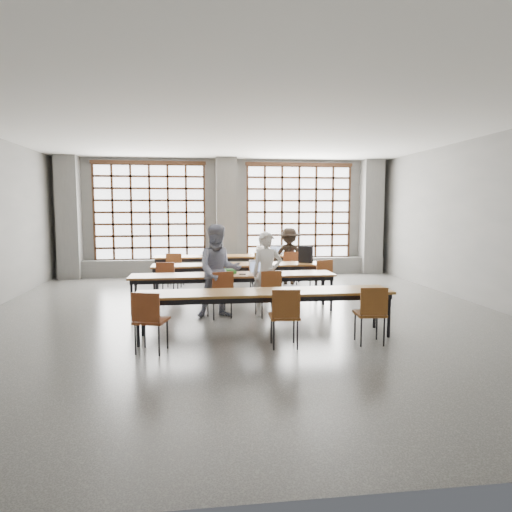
{
  "coord_description": "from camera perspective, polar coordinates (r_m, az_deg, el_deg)",
  "views": [
    {
      "loc": [
        -0.87,
        -8.41,
        2.02
      ],
      "look_at": [
        0.27,
        0.4,
        1.09
      ],
      "focal_mm": 32.0,
      "sensor_mm": 36.0,
      "label": 1
    }
  ],
  "objects": [
    {
      "name": "chair_back_mid",
      "position": [
        11.99,
        0.57,
        -1.12
      ],
      "size": [
        0.47,
        0.48,
        0.88
      ],
      "color": "brown",
      "rests_on": "floor"
    },
    {
      "name": "column_mid",
      "position": [
        13.66,
        -3.72,
        4.85
      ],
      "size": [
        0.6,
        0.55,
        3.5
      ],
      "primitive_type": "cube",
      "color": "#585856",
      "rests_on": "floor"
    },
    {
      "name": "mouse",
      "position": [
        9.1,
        3.1,
        -2.05
      ],
      "size": [
        0.1,
        0.07,
        0.04
      ],
      "primitive_type": "ellipsoid",
      "rotation": [
        0.0,
        0.0,
        -0.07
      ],
      "color": "white",
      "rests_on": "desk_row_c"
    },
    {
      "name": "desk_row_b",
      "position": [
        10.63,
        -2.14,
        -1.34
      ],
      "size": [
        4.0,
        0.7,
        0.73
      ],
      "color": "brown",
      "rests_on": "floor"
    },
    {
      "name": "desk_row_a",
      "position": [
        12.52,
        -3.5,
        -0.24
      ],
      "size": [
        4.0,
        0.7,
        0.73
      ],
      "color": "brown",
      "rests_on": "floor"
    },
    {
      "name": "wall_right",
      "position": [
        10.26,
        27.62,
        3.8
      ],
      "size": [
        0.0,
        11.0,
        11.0
      ],
      "primitive_type": "plane",
      "rotation": [
        1.57,
        0.0,
        -1.57
      ],
      "color": "#5E5E5B",
      "rests_on": "floor"
    },
    {
      "name": "student_male",
      "position": [
        8.57,
        1.38,
        -2.26
      ],
      "size": [
        0.59,
        0.4,
        1.58
      ],
      "primitive_type": "imported",
      "rotation": [
        0.0,
        0.0,
        0.05
      ],
      "color": "silver",
      "rests_on": "floor"
    },
    {
      "name": "window_left",
      "position": [
        13.9,
        -13.11,
        5.34
      ],
      "size": [
        3.32,
        0.12,
        3.0
      ],
      "color": "white",
      "rests_on": "wall_back"
    },
    {
      "name": "wall_back",
      "position": [
        13.94,
        -3.79,
        4.87
      ],
      "size": [
        10.0,
        0.0,
        10.0
      ],
      "primitive_type": "plane",
      "rotation": [
        1.57,
        0.0,
        0.0
      ],
      "color": "#5E5E5B",
      "rests_on": "floor"
    },
    {
      "name": "sill_ledge",
      "position": [
        13.85,
        -3.7,
        -1.36
      ],
      "size": [
        9.8,
        0.35,
        0.5
      ],
      "primitive_type": "cube",
      "color": "#585856",
      "rests_on": "floor"
    },
    {
      "name": "student_back",
      "position": [
        12.23,
        4.15,
        0.01
      ],
      "size": [
        1.07,
        0.75,
        1.5
      ],
      "primitive_type": "imported",
      "rotation": [
        0.0,
        0.0,
        -0.22
      ],
      "color": "black",
      "rests_on": "floor"
    },
    {
      "name": "chair_mid_centre",
      "position": [
        10.07,
        0.34,
        -2.48
      ],
      "size": [
        0.52,
        0.52,
        0.88
      ],
      "color": "brown",
      "rests_on": "floor"
    },
    {
      "name": "phone",
      "position": [
        8.92,
        -1.68,
        -2.28
      ],
      "size": [
        0.14,
        0.09,
        0.01
      ],
      "primitive_type": "cube",
      "rotation": [
        0.0,
        0.0,
        -0.27
      ],
      "color": "black",
      "rests_on": "desk_row_c"
    },
    {
      "name": "chair_front_left",
      "position": [
        8.4,
        -4.43,
        -4.21
      ],
      "size": [
        0.52,
        0.53,
        0.88
      ],
      "color": "brown",
      "rests_on": "floor"
    },
    {
      "name": "desk_row_c",
      "position": [
        9.01,
        -2.88,
        -2.67
      ],
      "size": [
        4.0,
        0.7,
        0.73
      ],
      "color": "brown",
      "rests_on": "floor"
    },
    {
      "name": "column_right",
      "position": [
        14.65,
        14.19,
        4.75
      ],
      "size": [
        0.6,
        0.55,
        3.5
      ],
      "primitive_type": "cube",
      "color": "#585856",
      "rests_on": "floor"
    },
    {
      "name": "chair_mid_left",
      "position": [
        10.0,
        -11.08,
        -2.65
      ],
      "size": [
        0.5,
        0.5,
        0.88
      ],
      "color": "maroon",
      "rests_on": "floor"
    },
    {
      "name": "plastic_bag",
      "position": [
        12.64,
        0.55,
        0.78
      ],
      "size": [
        0.32,
        0.3,
        0.29
      ],
      "primitive_type": "ellipsoid",
      "rotation": [
        0.0,
        0.0,
        -0.43
      ],
      "color": "white",
      "rests_on": "desk_row_a"
    },
    {
      "name": "chair_near_left",
      "position": [
        6.54,
        -13.22,
        -7.29
      ],
      "size": [
        0.52,
        0.52,
        0.88
      ],
      "color": "brown",
      "rests_on": "floor"
    },
    {
      "name": "chair_near_mid",
      "position": [
        6.62,
        3.64,
        -6.98
      ],
      "size": [
        0.44,
        0.45,
        0.88
      ],
      "color": "brown",
      "rests_on": "floor"
    },
    {
      "name": "green_box",
      "position": [
        9.07,
        -3.24,
        -1.91
      ],
      "size": [
        0.26,
        0.11,
        0.09
      ],
      "primitive_type": "cube",
      "rotation": [
        0.0,
        0.0,
        -0.1
      ],
      "color": "#398F2F",
      "rests_on": "desk_row_c"
    },
    {
      "name": "chair_near_right",
      "position": [
        6.98,
        14.22,
        -6.47
      ],
      "size": [
        0.45,
        0.46,
        0.88
      ],
      "color": "brown",
      "rests_on": "floor"
    },
    {
      "name": "desk_row_d",
      "position": [
        7.17,
        1.14,
        -4.91
      ],
      "size": [
        4.0,
        0.7,
        0.73
      ],
      "color": "brown",
      "rests_on": "floor"
    },
    {
      "name": "wall_front",
      "position": [
        3.05,
        9.32,
        0.8
      ],
      "size": [
        10.0,
        0.0,
        10.0
      ],
      "primitive_type": "plane",
      "rotation": [
        -1.57,
        0.0,
        0.0
      ],
      "color": "#5E5E5B",
      "rests_on": "floor"
    },
    {
      "name": "floor",
      "position": [
        8.69,
        -1.41,
        -7.45
      ],
      "size": [
        11.0,
        11.0,
        0.0
      ],
      "primitive_type": "plane",
      "color": "#4A4A48",
      "rests_on": "ground"
    },
    {
      "name": "chair_front_right",
      "position": [
        8.49,
        1.63,
        -4.08
      ],
      "size": [
        0.5,
        0.5,
        0.88
      ],
      "color": "brown",
      "rests_on": "floor"
    },
    {
      "name": "student_female",
      "position": [
        8.47,
        -4.65,
        -1.88
      ],
      "size": [
        0.9,
        0.74,
        1.73
      ],
      "primitive_type": "imported",
      "rotation": [
        0.0,
        0.0,
        0.1
      ],
      "color": "#181D49",
      "rests_on": "floor"
    },
    {
      "name": "backpack",
      "position": [
        10.91,
        6.23,
        0.22
      ],
      "size": [
        0.37,
        0.31,
        0.4
      ],
      "primitive_type": "cube",
      "rotation": [
        0.0,
        0.0,
        -0.43
      ],
      "color": "black",
      "rests_on": "desk_row_b"
    },
    {
      "name": "chair_back_left",
      "position": [
        11.89,
        -10.1,
        -1.27
      ],
      "size": [
        0.48,
        0.49,
        0.88
      ],
      "color": "maroon",
      "rests_on": "floor"
    },
    {
      "name": "column_left",
      "position": [
        14.11,
        -22.34,
        4.45
      ],
      "size": [
        0.6,
        0.55,
        3.5
      ],
      "primitive_type": "cube",
      "color": "#585856",
      "rests_on": "floor"
    },
    {
      "name": "window_right",
      "position": [
        14.18,
        5.38,
        5.48
      ],
      "size": [
        3.32,
        0.12,
        3.0
      ],
      "color": "white",
      "rests_on": "wall_back"
    },
    {
      "name": "paper_sheet_a",
      "position": [
        10.63,
        -5.39,
        -1.0
      ],
      "size": [
        0.34,
        0.27,
        0.0
      ],
      "primitive_type": "cube",
      "rotation": [
        0.0,
        0.0,
        -0.24
      ],
      "color": "white",
      "rests_on": "desk_row_b"
    },
    {
      "name": "laptop_back",
      "position": [
        12.77,
        2.56,
        0.47
      ],
      "size": [
        0.41,
        0.37,
        0.26
      ],
      "color": "#B7B6BB",
      "rests_on": "desk_row_a"
    },
    {
      "name": "chair_mid_right",
      "position": [
        10.36,
        8.25,
        -2.31
      ],
      "size": [
        0.5,
        0.5,
        0.88
      ],
      "color": "brown",
      "rests_on": "floor"
    },
    {
      "name": "paper_sheet_b",
      "position": [
        10.55,
        -3.74,
        -1.04
      ],
      "size": [
        0.31,
        0.23,
        0.0
      ],
      "primitive_type": "cube",
      "rotation": [
        0.0,
        0.0,
        0.06
      ],
      "color": "silver",
      "rests_on": "desk_row_b"
    },
    {
      "name": "chair_back_right",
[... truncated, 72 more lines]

